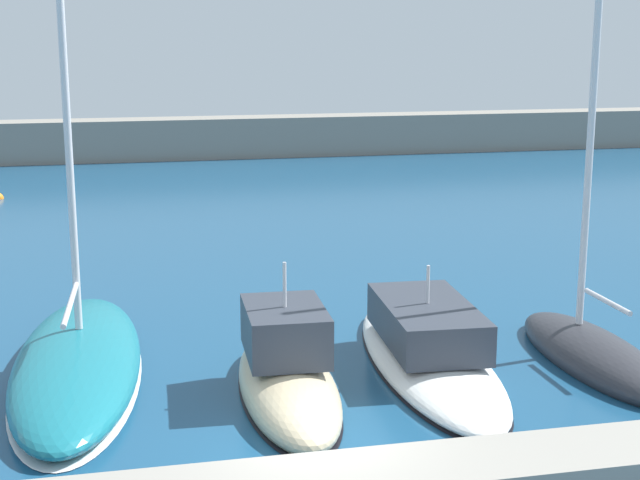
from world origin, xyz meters
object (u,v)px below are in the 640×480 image
(motorboat_white_fourth, at_px, (428,349))
(sailboat_charcoal_fifth, at_px, (593,351))
(sailboat_teal_second, at_px, (77,357))
(motorboat_sand_third, at_px, (287,375))

(motorboat_white_fourth, xyz_separation_m, sailboat_charcoal_fifth, (3.95, -0.72, -0.11))
(sailboat_teal_second, height_order, motorboat_white_fourth, sailboat_teal_second)
(sailboat_charcoal_fifth, bearing_deg, motorboat_white_fourth, 79.21)
(motorboat_white_fourth, distance_m, sailboat_charcoal_fifth, 4.02)
(motorboat_sand_third, height_order, motorboat_white_fourth, motorboat_sand_third)
(sailboat_teal_second, bearing_deg, motorboat_white_fourth, -95.14)
(motorboat_white_fourth, bearing_deg, sailboat_teal_second, 85.26)
(motorboat_sand_third, relative_size, sailboat_charcoal_fifth, 0.62)
(sailboat_teal_second, bearing_deg, motorboat_sand_third, -114.25)
(sailboat_teal_second, height_order, sailboat_charcoal_fifth, sailboat_teal_second)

